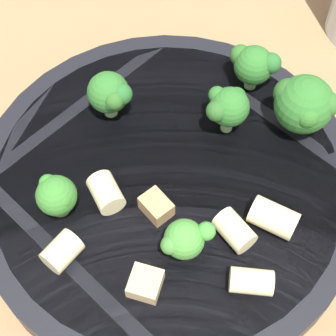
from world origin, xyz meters
TOP-DOWN VIEW (x-y plane):
  - ground_plane at (0.00, 0.00)m, footprint 2.00×2.00m
  - pasta_bowl at (0.00, 0.00)m, footprint 0.25×0.25m
  - broccoli_floret_0 at (-0.06, -0.01)m, footprint 0.03×0.03m
  - broccoli_floret_1 at (-0.00, 0.10)m, footprint 0.04×0.04m
  - broccoli_floret_2 at (-0.00, -0.07)m, footprint 0.03×0.02m
  - broccoli_floret_3 at (-0.02, 0.05)m, footprint 0.03×0.03m
  - broccoli_floret_4 at (0.05, -0.01)m, footprint 0.02×0.03m
  - broccoli_floret_5 at (-0.05, 0.08)m, footprint 0.03×0.03m
  - rigatoni_0 at (0.03, -0.08)m, footprint 0.02×0.03m
  - rigatoni_1 at (0.09, 0.01)m, footprint 0.02×0.03m
  - rigatoni_2 at (0.06, 0.04)m, footprint 0.03×0.03m
  - rigatoni_3 at (0.05, 0.02)m, footprint 0.03×0.02m
  - rigatoni_4 at (0.00, -0.04)m, footprint 0.02×0.02m
  - chicken_chunk_0 at (0.02, -0.02)m, footprint 0.02×0.02m
  - chicken_chunk_1 at (0.06, -0.04)m, footprint 0.03×0.03m

SIDE VIEW (x-z plane):
  - ground_plane at x=0.00m, z-range 0.00..0.00m
  - pasta_bowl at x=0.00m, z-range 0.00..0.04m
  - chicken_chunk_1 at x=0.06m, z-range 0.03..0.04m
  - chicken_chunk_0 at x=0.02m, z-range 0.03..0.04m
  - rigatoni_1 at x=0.09m, z-range 0.03..0.05m
  - rigatoni_3 at x=0.05m, z-range 0.03..0.05m
  - rigatoni_0 at x=0.03m, z-range 0.03..0.05m
  - rigatoni_4 at x=0.00m, z-range 0.03..0.05m
  - rigatoni_2 at x=0.06m, z-range 0.03..0.05m
  - broccoli_floret_4 at x=0.05m, z-range 0.04..0.06m
  - broccoli_floret_2 at x=0.00m, z-range 0.04..0.07m
  - broccoli_floret_5 at x=-0.05m, z-range 0.04..0.07m
  - broccoli_floret_0 at x=-0.06m, z-range 0.04..0.07m
  - broccoli_floret_3 at x=-0.02m, z-range 0.04..0.07m
  - broccoli_floret_1 at x=0.00m, z-range 0.04..0.08m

